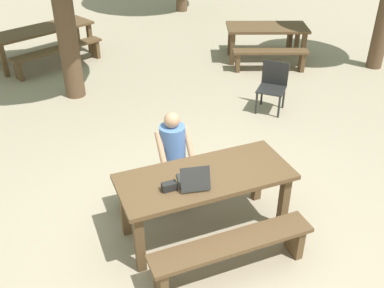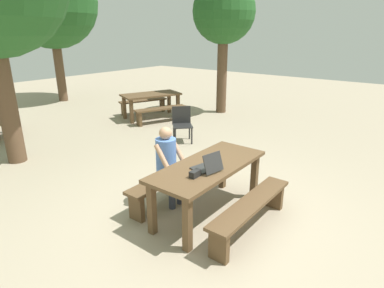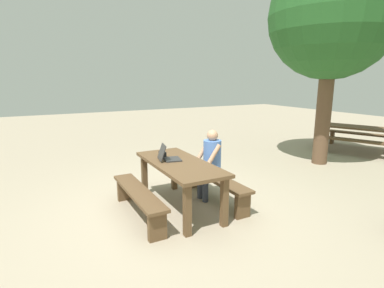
# 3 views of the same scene
# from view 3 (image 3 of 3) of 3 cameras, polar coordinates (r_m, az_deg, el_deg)

# --- Properties ---
(ground_plane) EXTENTS (30.00, 30.00, 0.00)m
(ground_plane) POSITION_cam_3_polar(r_m,az_deg,el_deg) (4.91, -2.35, -12.04)
(ground_plane) COLOR tan
(picnic_table_front) EXTENTS (1.85, 0.78, 0.76)m
(picnic_table_front) POSITION_cam_3_polar(r_m,az_deg,el_deg) (4.68, -2.42, -4.83)
(picnic_table_front) COLOR brown
(picnic_table_front) RESTS_ON ground
(bench_near) EXTENTS (1.68, 0.30, 0.42)m
(bench_near) POSITION_cam_3_polar(r_m,az_deg,el_deg) (4.56, -10.15, -9.87)
(bench_near) COLOR brown
(bench_near) RESTS_ON ground
(bench_far) EXTENTS (1.68, 0.30, 0.42)m
(bench_far) POSITION_cam_3_polar(r_m,az_deg,el_deg) (5.10, 4.50, -7.28)
(bench_far) COLOR brown
(bench_far) RESTS_ON ground
(laptop) EXTENTS (0.36, 0.39, 0.26)m
(laptop) POSITION_cam_3_polar(r_m,az_deg,el_deg) (4.74, -4.55, -2.36)
(laptop) COLOR #2D2D2D
(laptop) RESTS_ON picnic_table_front
(small_pouch) EXTENTS (0.15, 0.08, 0.08)m
(small_pouch) POSITION_cam_3_polar(r_m,az_deg,el_deg) (4.98, -5.63, -1.91)
(small_pouch) COLOR black
(small_pouch) RESTS_ON picnic_table_front
(person_seated) EXTENTS (0.41, 0.41, 1.19)m
(person_seated) POSITION_cam_3_polar(r_m,az_deg,el_deg) (5.06, 3.48, -2.98)
(person_seated) COLOR #333847
(person_seated) RESTS_ON ground
(picnic_table_mid) EXTENTS (2.30, 1.53, 0.70)m
(picnic_table_mid) POSITION_cam_3_polar(r_m,az_deg,el_deg) (9.70, 29.39, 2.29)
(picnic_table_mid) COLOR brown
(picnic_table_mid) RESTS_ON ground
(bench_mid_south) EXTENTS (1.93, 1.04, 0.43)m
(bench_mid_south) POSITION_cam_3_polar(r_m,az_deg,el_deg) (9.15, 28.53, 0.12)
(bench_mid_south) COLOR brown
(bench_mid_south) RESTS_ON ground
(bench_mid_north) EXTENTS (1.93, 1.04, 0.43)m
(bench_mid_north) POSITION_cam_3_polar(r_m,az_deg,el_deg) (10.34, 29.85, 1.22)
(bench_mid_north) COLOR brown
(bench_mid_north) RESTS_ON ground
(tree_rear) EXTENTS (2.81, 2.81, 4.79)m
(tree_rear) POSITION_cam_3_polar(r_m,az_deg,el_deg) (7.87, 25.12, 21.01)
(tree_rear) COLOR brown
(tree_rear) RESTS_ON ground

